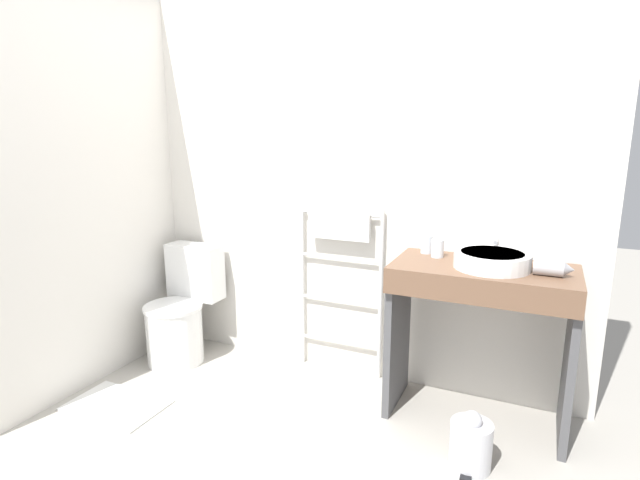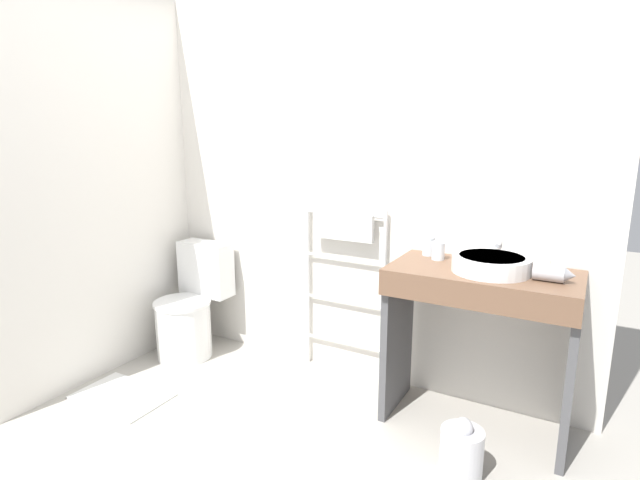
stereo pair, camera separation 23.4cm
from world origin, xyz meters
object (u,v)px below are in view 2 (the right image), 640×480
object	(u,v)px
toilet	(191,309)
towel_radiator	(344,255)
hair_dryer	(551,272)
trash_bin	(461,451)
cup_near_edge	(438,251)
cup_near_wall	(429,246)
sink_basin	(491,264)

from	to	relation	value
toilet	towel_radiator	distance (m)	1.21
hair_dryer	trash_bin	bearing A→B (deg)	-123.62
hair_dryer	cup_near_edge	bearing A→B (deg)	168.04
cup_near_edge	trash_bin	distance (m)	1.01
towel_radiator	trash_bin	world-z (taller)	towel_radiator
cup_near_wall	trash_bin	xyz separation A→B (m)	(0.38, -0.60, -0.81)
toilet	cup_near_edge	xyz separation A→B (m)	(1.72, 0.15, 0.61)
towel_radiator	hair_dryer	world-z (taller)	towel_radiator
towel_radiator	hair_dryer	size ratio (longest dim) A/B	6.05
cup_near_wall	hair_dryer	bearing A→B (deg)	-16.17
cup_near_wall	trash_bin	size ratio (longest dim) A/B	0.36
cup_near_wall	hair_dryer	distance (m)	0.68
sink_basin	hair_dryer	bearing A→B (deg)	-1.99
cup_near_wall	cup_near_edge	bearing A→B (deg)	-41.56
sink_basin	cup_near_edge	distance (m)	0.32
cup_near_edge	trash_bin	world-z (taller)	cup_near_edge
toilet	towel_radiator	xyz separation A→B (m)	(1.08, 0.26, 0.48)
toilet	sink_basin	distance (m)	2.11
sink_basin	cup_near_wall	bearing A→B (deg)	154.51
hair_dryer	towel_radiator	bearing A→B (deg)	169.02
cup_near_edge	hair_dryer	world-z (taller)	cup_near_edge
cup_near_wall	cup_near_edge	distance (m)	0.10
towel_radiator	sink_basin	world-z (taller)	towel_radiator
cup_near_edge	cup_near_wall	bearing A→B (deg)	138.44
toilet	cup_near_edge	bearing A→B (deg)	4.83
toilet	cup_near_wall	bearing A→B (deg)	7.36
sink_basin	hair_dryer	distance (m)	0.28
toilet	sink_basin	size ratio (longest dim) A/B	2.06
sink_basin	cup_near_wall	world-z (taller)	cup_near_wall
towel_radiator	cup_near_edge	world-z (taller)	towel_radiator
towel_radiator	cup_near_wall	world-z (taller)	towel_radiator
cup_near_wall	hair_dryer	size ratio (longest dim) A/B	0.57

